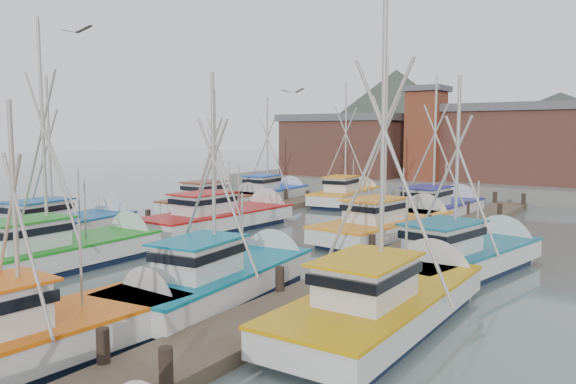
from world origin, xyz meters
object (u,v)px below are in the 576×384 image
Objects in this scene: lookout_tower at (426,133)px; boat_8 at (226,217)px; boat_1 at (49,336)px; boat_12 at (348,195)px; boat_4 at (65,251)px.

boat_8 is (-2.71, -25.06, -4.87)m from lookout_tower.
boat_12 is at bearing 108.57° from boat_1.
boat_1 is at bearing -81.77° from lookout_tower.
boat_8 is at bearing 120.98° from boat_1.
lookout_tower is 42.83m from boat_1.
lookout_tower reaches higher than boat_12.
boat_8 reaches higher than boat_1.
boat_4 reaches higher than boat_1.
boat_1 is 0.81× the size of boat_4.
boat_1 is (6.09, -42.11, -4.88)m from lookout_tower.
boat_12 reaches higher than boat_8.
boat_4 is at bearing -96.07° from boat_12.
boat_4 reaches higher than boat_12.
boat_12 reaches higher than boat_1.
lookout_tower is 0.83× the size of boat_12.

